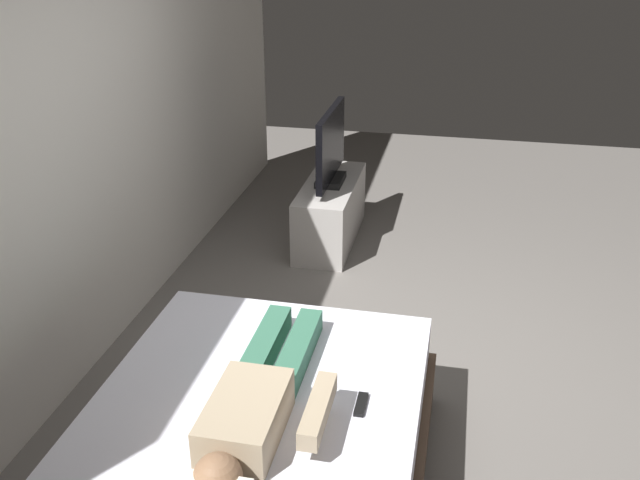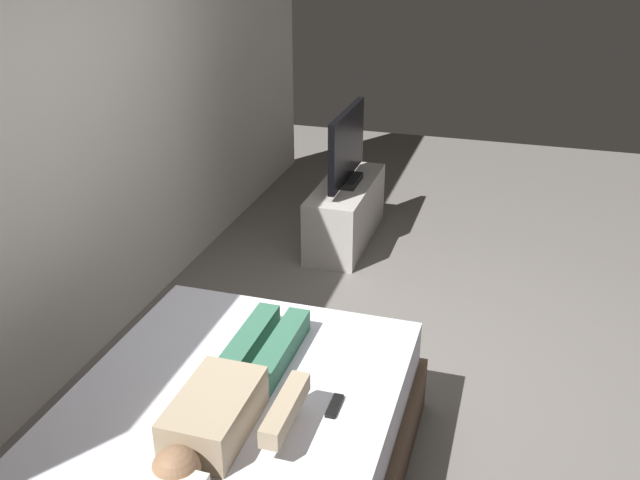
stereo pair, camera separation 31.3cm
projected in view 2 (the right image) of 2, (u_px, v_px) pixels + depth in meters
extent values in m
plane|color=slate|center=(390.00, 390.00, 3.94)|extent=(10.00, 10.00, 0.00)
cube|color=silver|center=(111.00, 105.00, 4.18)|extent=(6.40, 0.10, 2.80)
cube|color=white|center=(221.00, 436.00, 2.98)|extent=(1.92, 1.40, 0.24)
cube|color=tan|center=(215.00, 413.00, 2.80)|extent=(0.48, 0.28, 0.18)
sphere|color=#936B4C|center=(176.00, 470.00, 2.51)|extent=(0.18, 0.18, 0.18)
cube|color=#387056|center=(280.00, 350.00, 3.26)|extent=(0.60, 0.11, 0.11)
cube|color=#387056|center=(248.00, 345.00, 3.30)|extent=(0.60, 0.11, 0.11)
cube|color=tan|center=(285.00, 409.00, 2.76)|extent=(0.40, 0.08, 0.08)
cube|color=black|center=(334.00, 406.00, 2.96)|extent=(0.15, 0.04, 0.02)
cube|color=#B7B2AD|center=(346.00, 212.00, 5.64)|extent=(1.10, 0.40, 0.50)
cube|color=black|center=(346.00, 180.00, 5.52)|extent=(0.32, 0.20, 0.05)
cube|color=black|center=(347.00, 144.00, 5.40)|extent=(0.88, 0.05, 0.54)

